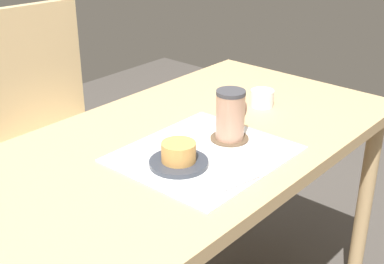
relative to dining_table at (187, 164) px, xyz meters
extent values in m
cylinder|color=tan|center=(0.58, -0.29, -0.29)|extent=(0.05, 0.05, 0.68)
cylinder|color=tan|center=(0.58, 0.29, -0.29)|extent=(0.05, 0.05, 0.68)
cube|color=tan|center=(0.00, 0.00, 0.06)|extent=(1.26, 0.69, 0.04)
cylinder|color=#D1B27F|center=(0.22, 0.45, -0.42)|extent=(0.04, 0.04, 0.43)
cylinder|color=#D1B27F|center=(-0.14, 0.49, -0.42)|extent=(0.04, 0.04, 0.43)
cylinder|color=#D1B27F|center=(0.26, 0.80, -0.42)|extent=(0.04, 0.04, 0.43)
cylinder|color=#D1B27F|center=(-0.09, 0.85, -0.42)|extent=(0.04, 0.04, 0.43)
cube|color=#D1B27F|center=(0.06, 0.65, -0.19)|extent=(0.47, 0.47, 0.04)
cube|color=#D1B27F|center=(0.09, 0.84, 0.07)|extent=(0.39, 0.08, 0.48)
cube|color=white|center=(-0.05, -0.10, 0.08)|extent=(0.40, 0.35, 0.00)
cylinder|color=#333842|center=(-0.14, -0.09, 0.09)|extent=(0.14, 0.14, 0.01)
cylinder|color=tan|center=(-0.14, -0.09, 0.12)|extent=(0.08, 0.08, 0.05)
cylinder|color=brown|center=(0.06, -0.10, 0.09)|extent=(0.10, 0.10, 0.00)
cylinder|color=tan|center=(0.06, -0.10, 0.15)|extent=(0.07, 0.07, 0.12)
cylinder|color=#3D3D42|center=(0.06, -0.10, 0.22)|extent=(0.08, 0.08, 0.01)
torus|color=tan|center=(0.10, -0.10, 0.15)|extent=(0.06, 0.01, 0.06)
cylinder|color=silver|center=(-0.12, -0.26, 0.09)|extent=(0.13, 0.04, 0.01)
cylinder|color=white|center=(0.32, -0.02, 0.11)|extent=(0.07, 0.07, 0.05)
camera|label=1|loc=(-0.96, -0.85, 0.69)|focal=50.00mm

